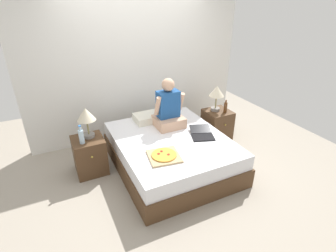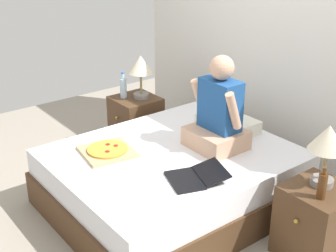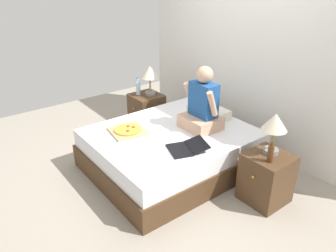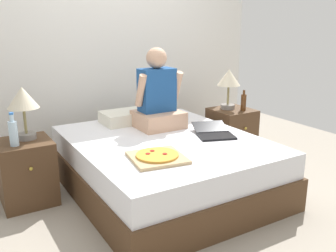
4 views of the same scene
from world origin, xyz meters
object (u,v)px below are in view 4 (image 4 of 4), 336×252
(lamp_on_right_nightstand, at_px, (229,80))
(nightstand_left, at_px, (27,172))
(pizza_box, at_px, (157,157))
(nightstand_right, at_px, (231,133))
(water_bottle, at_px, (13,132))
(bed, at_px, (164,165))
(laptop, at_px, (214,133))
(lamp_on_left_nightstand, at_px, (23,101))
(person_seated, at_px, (158,99))
(beer_bottle, at_px, (243,102))

(lamp_on_right_nightstand, bearing_deg, nightstand_left, -178.72)
(nightstand_left, height_order, pizza_box, nightstand_left)
(nightstand_right, bearing_deg, water_bottle, -177.81)
(nightstand_right, bearing_deg, nightstand_left, 180.00)
(bed, relative_size, laptop, 3.86)
(nightstand_left, relative_size, lamp_on_left_nightstand, 1.24)
(bed, bearing_deg, lamp_on_right_nightstand, 22.38)
(bed, bearing_deg, lamp_on_left_nightstand, 157.44)
(person_seated, bearing_deg, bed, -110.74)
(water_bottle, bearing_deg, lamp_on_right_nightstand, 3.45)
(lamp_on_left_nightstand, distance_m, lamp_on_right_nightstand, 2.20)
(lamp_on_left_nightstand, height_order, beer_bottle, lamp_on_left_nightstand)
(beer_bottle, distance_m, pizza_box, 1.69)
(pizza_box, bearing_deg, lamp_on_left_nightstand, 131.79)
(water_bottle, bearing_deg, pizza_box, -39.21)
(person_seated, bearing_deg, nightstand_left, 178.41)
(nightstand_left, xyz_separation_m, lamp_on_right_nightstand, (2.24, 0.05, 0.60))
(water_bottle, bearing_deg, lamp_on_left_nightstand, 49.40)
(lamp_on_right_nightstand, height_order, pizza_box, lamp_on_right_nightstand)
(lamp_on_left_nightstand, xyz_separation_m, nightstand_right, (2.23, -0.05, -0.60))
(nightstand_right, distance_m, person_seated, 1.12)
(nightstand_left, distance_m, nightstand_right, 2.27)
(laptop, height_order, pizza_box, laptop)
(bed, relative_size, nightstand_right, 3.44)
(bed, distance_m, person_seated, 0.67)
(nightstand_left, bearing_deg, lamp_on_left_nightstand, 51.37)
(bed, bearing_deg, water_bottle, 165.46)
(nightstand_right, distance_m, pizza_box, 1.69)
(nightstand_left, height_order, water_bottle, water_bottle)
(nightstand_left, distance_m, pizza_box, 1.19)
(nightstand_left, bearing_deg, beer_bottle, -2.44)
(nightstand_right, bearing_deg, person_seated, -177.97)
(nightstand_left, distance_m, lamp_on_right_nightstand, 2.32)
(laptop, bearing_deg, pizza_box, -160.20)
(bed, height_order, lamp_on_left_nightstand, lamp_on_left_nightstand)
(lamp_on_right_nightstand, bearing_deg, person_seated, -174.95)
(nightstand_right, bearing_deg, lamp_on_left_nightstand, 178.72)
(nightstand_left, bearing_deg, pizza_box, -45.12)
(bed, bearing_deg, nightstand_left, 160.36)
(lamp_on_right_nightstand, height_order, beer_bottle, lamp_on_right_nightstand)
(lamp_on_right_nightstand, bearing_deg, laptop, -137.44)
(nightstand_right, bearing_deg, pizza_box, -150.22)
(nightstand_right, height_order, pizza_box, nightstand_right)
(lamp_on_left_nightstand, xyz_separation_m, beer_bottle, (2.30, -0.15, -0.23))
(nightstand_left, bearing_deg, person_seated, -1.59)
(beer_bottle, xyz_separation_m, laptop, (-0.76, -0.46, -0.13))
(water_bottle, relative_size, lamp_on_right_nightstand, 0.61)
(lamp_on_right_nightstand, distance_m, person_seated, 0.97)
(laptop, bearing_deg, beer_bottle, 30.95)
(bed, distance_m, lamp_on_right_nightstand, 1.35)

